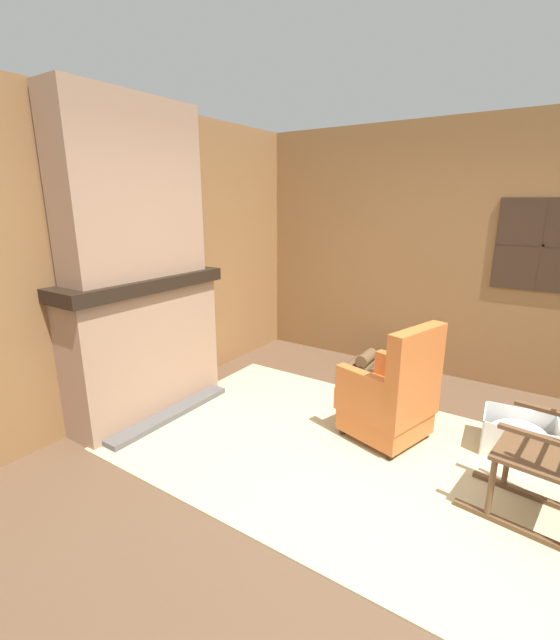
% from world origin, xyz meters
% --- Properties ---
extents(ground_plane, '(14.00, 14.00, 0.00)m').
position_xyz_m(ground_plane, '(0.00, 0.00, 0.00)').
color(ground_plane, brown).
extents(wood_panel_wall_left, '(0.06, 5.37, 2.69)m').
position_xyz_m(wood_panel_wall_left, '(-2.42, 0.00, 1.35)').
color(wood_panel_wall_left, olive).
rests_on(wood_panel_wall_left, ground).
extents(wood_panel_wall_back, '(5.37, 0.09, 2.69)m').
position_xyz_m(wood_panel_wall_back, '(0.02, 2.42, 1.35)').
color(wood_panel_wall_back, olive).
rests_on(wood_panel_wall_back, ground).
extents(fireplace_hearth, '(0.60, 1.53, 1.25)m').
position_xyz_m(fireplace_hearth, '(-2.18, 0.00, 0.62)').
color(fireplace_hearth, '#9E7A60').
rests_on(fireplace_hearth, ground).
extents(chimney_breast, '(0.34, 1.26, 1.42)m').
position_xyz_m(chimney_breast, '(-2.19, 0.00, 1.96)').
color(chimney_breast, '#9E7A60').
rests_on(chimney_breast, fireplace_hearth).
extents(area_rug, '(3.22, 2.18, 0.01)m').
position_xyz_m(area_rug, '(-0.48, 0.35, 0.01)').
color(area_rug, '#C6B789').
rests_on(area_rug, ground).
extents(armchair, '(0.74, 0.73, 0.99)m').
position_xyz_m(armchair, '(-0.17, 0.74, 0.37)').
color(armchair, '#C6662D').
rests_on(armchair, ground).
extents(rocking_chair, '(0.84, 0.51, 1.17)m').
position_xyz_m(rocking_chair, '(0.92, 0.34, 0.41)').
color(rocking_chair, brown).
rests_on(rocking_chair, ground).
extents(firewood_stack, '(0.43, 0.34, 0.26)m').
position_xyz_m(firewood_stack, '(-0.87, 1.92, 0.10)').
color(firewood_stack, brown).
rests_on(firewood_stack, ground).
extents(laundry_basket, '(0.55, 0.44, 0.29)m').
position_xyz_m(laundry_basket, '(0.72, 1.10, 0.15)').
color(laundry_basket, white).
rests_on(laundry_basket, ground).
extents(oil_lamp_vase, '(0.10, 0.10, 0.31)m').
position_xyz_m(oil_lamp_vase, '(-2.23, -0.31, 1.36)').
color(oil_lamp_vase, '#47708E').
rests_on(oil_lamp_vase, fireplace_hearth).
extents(storage_case, '(0.16, 0.26, 0.13)m').
position_xyz_m(storage_case, '(-2.23, 0.37, 1.32)').
color(storage_case, brown).
rests_on(storage_case, fireplace_hearth).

